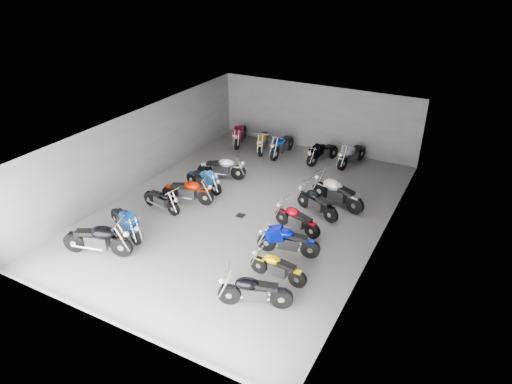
% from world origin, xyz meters
% --- Properties ---
extents(ground, '(14.00, 14.00, 0.00)m').
position_xyz_m(ground, '(0.00, 0.00, 0.00)').
color(ground, gray).
rests_on(ground, ground).
extents(wall_back, '(10.00, 0.10, 3.20)m').
position_xyz_m(wall_back, '(0.00, 7.00, 1.60)').
color(wall_back, slate).
rests_on(wall_back, ground).
extents(wall_left, '(0.10, 14.00, 3.20)m').
position_xyz_m(wall_left, '(-5.00, 0.00, 1.60)').
color(wall_left, slate).
rests_on(wall_left, ground).
extents(wall_right, '(0.10, 14.00, 3.20)m').
position_xyz_m(wall_right, '(5.00, 0.00, 1.60)').
color(wall_right, slate).
rests_on(wall_right, ground).
extents(ceiling, '(10.00, 14.00, 0.04)m').
position_xyz_m(ceiling, '(0.00, 0.00, 3.22)').
color(ceiling, black).
rests_on(ceiling, wall_back).
extents(drain_grate, '(0.32, 0.32, 0.01)m').
position_xyz_m(drain_grate, '(0.00, -0.50, 0.01)').
color(drain_grate, black).
rests_on(drain_grate, ground).
extents(motorcycle_left_a, '(2.27, 0.90, 1.03)m').
position_xyz_m(motorcycle_left_a, '(-2.84, -4.78, 0.56)').
color(motorcycle_left_a, black).
rests_on(motorcycle_left_a, ground).
extents(motorcycle_left_b, '(2.04, 0.98, 0.95)m').
position_xyz_m(motorcycle_left_b, '(-2.83, -3.52, 0.52)').
color(motorcycle_left_b, black).
rests_on(motorcycle_left_b, ground).
extents(motorcycle_left_c, '(1.86, 0.46, 0.82)m').
position_xyz_m(motorcycle_left_c, '(-2.84, -1.55, 0.45)').
color(motorcycle_left_c, black).
rests_on(motorcycle_left_c, ground).
extents(motorcycle_left_d, '(2.10, 0.68, 0.94)m').
position_xyz_m(motorcycle_left_d, '(-2.30, -0.59, 0.51)').
color(motorcycle_left_d, black).
rests_on(motorcycle_left_d, ground).
extents(motorcycle_left_e, '(1.94, 0.57, 0.86)m').
position_xyz_m(motorcycle_left_e, '(-2.35, 0.58, 0.47)').
color(motorcycle_left_e, black).
rests_on(motorcycle_left_e, ground).
extents(motorcycle_left_f, '(2.05, 0.86, 0.94)m').
position_xyz_m(motorcycle_left_f, '(-2.28, 1.87, 0.51)').
color(motorcycle_left_f, black).
rests_on(motorcycle_left_f, ground).
extents(motorcycle_right_a, '(2.00, 0.91, 0.92)m').
position_xyz_m(motorcycle_right_a, '(2.77, -4.57, 0.50)').
color(motorcycle_right_a, black).
rests_on(motorcycle_right_a, ground).
extents(motorcycle_right_b, '(1.88, 0.38, 0.82)m').
position_xyz_m(motorcycle_right_b, '(2.83, -3.23, 0.45)').
color(motorcycle_right_b, black).
rests_on(motorcycle_right_b, ground).
extents(motorcycle_right_c, '(2.06, 0.60, 0.91)m').
position_xyz_m(motorcycle_right_c, '(2.55, -1.89, 0.50)').
color(motorcycle_right_c, black).
rests_on(motorcycle_right_c, ground).
extents(motorcycle_right_d, '(1.91, 0.65, 0.86)m').
position_xyz_m(motorcycle_right_d, '(2.25, -0.46, 0.47)').
color(motorcycle_right_d, black).
rests_on(motorcycle_right_d, ground).
extents(motorcycle_right_e, '(1.93, 0.95, 0.90)m').
position_xyz_m(motorcycle_right_e, '(2.44, 0.95, 0.49)').
color(motorcycle_right_e, black).
rests_on(motorcycle_right_e, ground).
extents(motorcycle_right_f, '(2.29, 0.84, 1.03)m').
position_xyz_m(motorcycle_right_f, '(2.89, 1.91, 0.56)').
color(motorcycle_right_f, black).
rests_on(motorcycle_right_f, ground).
extents(motorcycle_back_a, '(0.79, 2.15, 0.97)m').
position_xyz_m(motorcycle_back_a, '(-3.59, 5.72, 0.53)').
color(motorcycle_back_a, black).
rests_on(motorcycle_back_a, ground).
extents(motorcycle_back_b, '(0.75, 2.05, 0.93)m').
position_xyz_m(motorcycle_back_b, '(-2.16, 5.50, 0.51)').
color(motorcycle_back_b, black).
rests_on(motorcycle_back_b, ground).
extents(motorcycle_back_c, '(0.45, 2.23, 0.98)m').
position_xyz_m(motorcycle_back_c, '(-1.09, 5.38, 0.53)').
color(motorcycle_back_c, black).
rests_on(motorcycle_back_c, ground).
extents(motorcycle_back_d, '(0.86, 1.96, 0.90)m').
position_xyz_m(motorcycle_back_d, '(0.93, 5.52, 0.49)').
color(motorcycle_back_d, black).
rests_on(motorcycle_back_d, ground).
extents(motorcycle_back_e, '(0.69, 2.18, 0.97)m').
position_xyz_m(motorcycle_back_e, '(2.22, 5.85, 0.53)').
color(motorcycle_back_e, black).
rests_on(motorcycle_back_e, ground).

